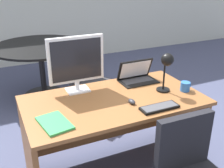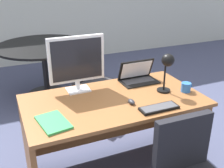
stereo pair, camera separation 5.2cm
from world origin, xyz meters
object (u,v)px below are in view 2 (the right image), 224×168
Objects in this scene: desk at (112,120)px; laptop at (137,75)px; keyboard at (159,108)px; coffee_mug at (186,87)px; book at (53,122)px; meeting_table at (44,58)px; desk_lamp at (167,65)px; meeting_chair_far at (96,88)px; mouse at (131,102)px; meeting_chair_near at (94,87)px; monitor at (77,61)px.

desk is 0.53m from laptop.
keyboard is 0.44m from coffee_mug.
meeting_table reaches higher than book.
desk is at bearing 124.90° from keyboard.
desk_lamp is 1.41m from meeting_chair_far.
mouse reaches higher than book.
meeting_chair_far is (0.04, 0.02, -0.03)m from meeting_chair_near.
meeting_table is at bearing 111.04° from laptop.
coffee_mug is 0.12× the size of meeting_chair_near.
monitor reaches higher than meeting_chair_near.
mouse is 0.56m from coffee_mug.
meeting_chair_far is at bearing 100.25° from desk_lamp.
desk_lamp is 3.26× the size of coffee_mug.
laptop is 0.48m from coffee_mug.
coffee_mug is at bearing 2.26° from mouse.
desk is at bearing -101.27° from meeting_chair_near.
book is 1.63m from meeting_chair_far.
desk_lamp is at bearing -79.75° from meeting_chair_far.
meeting_chair_far is at bearing 59.08° from book.
monitor is 0.54× the size of meeting_chair_near.
mouse is 0.09× the size of meeting_chair_near.
coffee_mug is (0.56, 0.02, 0.02)m from mouse.
laptop reaches higher than coffee_mug.
book is at bearing -153.16° from laptop.
mouse is (0.32, -0.43, -0.26)m from monitor.
coffee_mug is (0.28, -0.40, -0.02)m from laptop.
keyboard is 0.89× the size of desk_lamp.
keyboard is 0.24× the size of meeting_table.
meeting_chair_far is (0.00, 1.47, -0.43)m from keyboard.
desk_lamp is at bearing -69.64° from meeting_table.
mouse is 0.26× the size of book.
desk is 0.33m from mouse.
coffee_mug is 0.13× the size of meeting_chair_far.
keyboard is (-0.12, -0.59, -0.05)m from laptop.
desk_lamp reaches higher than book.
laptop reaches higher than meeting_chair_near.
desk is at bearing 23.50° from book.
desk is 0.65m from book.
monitor is at bearing -118.77° from meeting_chair_far.
meeting_chair_far is at bearing 107.27° from coffee_mug.
coffee_mug is (0.88, -0.40, -0.24)m from monitor.
keyboard is (0.25, -0.36, 0.25)m from desk.
desk_lamp is 0.43× the size of meeting_chair_far.
laptop is 1.75m from meeting_table.
desk_lamp is at bearing 160.78° from coffee_mug.
meeting_chair_near is at bearing 102.01° from desk_lamp.
book is 1.59m from meeting_chair_near.
meeting_chair_far reaches higher than book.
keyboard is 1.00× the size of book.
monitor reaches higher than meeting_chair_far.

